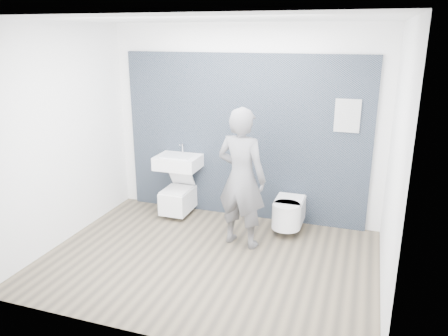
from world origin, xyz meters
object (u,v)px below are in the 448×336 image
(toilet_rounded, at_px, (288,212))
(visitor, at_px, (241,178))
(toilet_square, at_px, (178,198))
(washbasin, at_px, (178,162))

(toilet_rounded, bearing_deg, visitor, -132.14)
(toilet_rounded, xyz_separation_m, visitor, (-0.51, -0.57, 0.63))
(toilet_square, relative_size, toilet_rounded, 1.08)
(washbasin, height_order, toilet_square, washbasin)
(washbasin, relative_size, toilet_rounded, 0.96)
(toilet_rounded, relative_size, visitor, 0.37)
(toilet_rounded, bearing_deg, washbasin, 176.77)
(washbasin, height_order, toilet_rounded, washbasin)
(toilet_square, xyz_separation_m, visitor, (1.18, -0.62, 0.65))
(washbasin, xyz_separation_m, toilet_rounded, (1.69, -0.10, -0.55))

